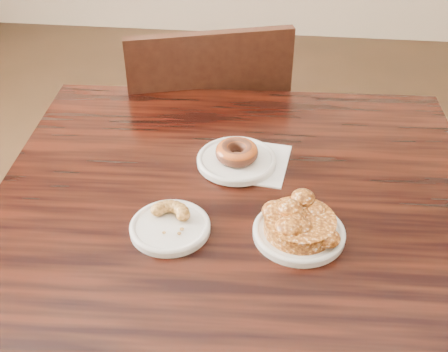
# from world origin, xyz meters

# --- Properties ---
(cafe_table) EXTENTS (1.04, 1.04, 0.75)m
(cafe_table) POSITION_xyz_m (-0.28, -0.21, 0.38)
(cafe_table) COLOR black
(cafe_table) RESTS_ON floor
(chair_far) EXTENTS (0.61, 0.61, 0.90)m
(chair_far) POSITION_xyz_m (-0.46, 0.50, 0.45)
(chair_far) COLOR black
(chair_far) RESTS_ON floor
(napkin) EXTENTS (0.18, 0.18, 0.00)m
(napkin) POSITION_xyz_m (-0.27, -0.04, 0.75)
(napkin) COLOR white
(napkin) RESTS_ON cafe_table
(plate_donut) EXTENTS (0.17, 0.17, 0.01)m
(plate_donut) POSITION_xyz_m (-0.30, -0.05, 0.76)
(plate_donut) COLOR white
(plate_donut) RESTS_ON napkin
(plate_cruller) EXTENTS (0.15, 0.15, 0.01)m
(plate_cruller) POSITION_xyz_m (-0.40, -0.28, 0.76)
(plate_cruller) COLOR white
(plate_cruller) RESTS_ON cafe_table
(plate_fritter) EXTENTS (0.17, 0.17, 0.01)m
(plate_fritter) POSITION_xyz_m (-0.16, -0.27, 0.76)
(plate_fritter) COLOR white
(plate_fritter) RESTS_ON cafe_table
(glazed_donut) EXTENTS (0.09, 0.09, 0.03)m
(glazed_donut) POSITION_xyz_m (-0.30, -0.05, 0.78)
(glazed_donut) COLOR #9B4116
(glazed_donut) RESTS_ON plate_donut
(apple_fritter) EXTENTS (0.18, 0.18, 0.04)m
(apple_fritter) POSITION_xyz_m (-0.16, -0.27, 0.78)
(apple_fritter) COLOR #4A1F08
(apple_fritter) RESTS_ON plate_fritter
(cruller_fragment) EXTENTS (0.09, 0.09, 0.02)m
(cruller_fragment) POSITION_xyz_m (-0.40, -0.28, 0.77)
(cruller_fragment) COLOR brown
(cruller_fragment) RESTS_ON plate_cruller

